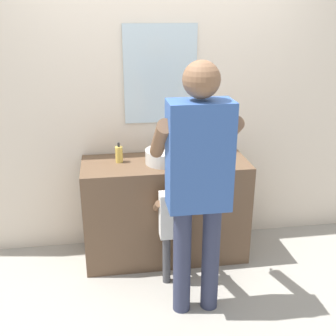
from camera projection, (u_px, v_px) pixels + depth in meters
name	position (u px, v px, depth m)	size (l,w,h in m)	color
ground_plane	(171.00, 273.00, 3.44)	(14.00, 14.00, 0.00)	#9E998E
back_wall	(160.00, 95.00, 3.52)	(4.40, 0.10, 2.70)	beige
vanity_cabinet	(165.00, 209.00, 3.56)	(1.36, 0.54, 0.87)	brown
sink_basin	(166.00, 156.00, 3.36)	(0.33, 0.33, 0.11)	silver
faucet	(162.00, 146.00, 3.54)	(0.18, 0.14, 0.18)	#B7BABF
toothbrush_cup	(203.00, 151.00, 3.49)	(0.07, 0.07, 0.21)	#4C8EB2
soap_bottle	(119.00, 154.00, 3.37)	(0.06, 0.06, 0.17)	gold
child_toddler	(173.00, 221.00, 3.15)	(0.28, 0.28, 0.90)	#47474C
adult_parent	(198.00, 171.00, 2.68)	(0.55, 0.57, 1.76)	#2D334C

